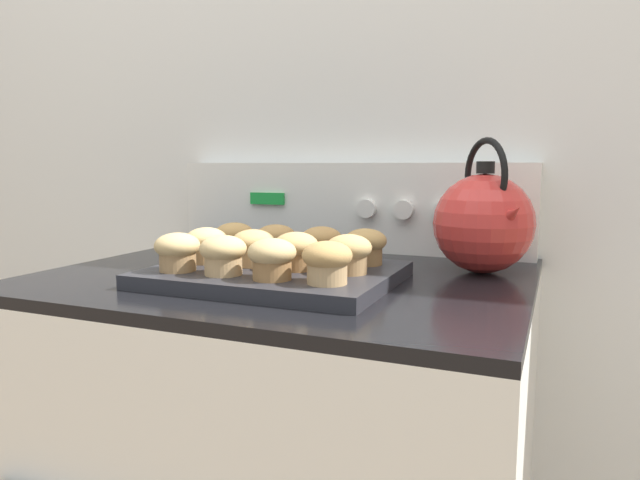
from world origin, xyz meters
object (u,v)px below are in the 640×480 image
(muffin_r2_c0, at_px, (234,238))
(tea_kettle, at_px, (484,222))
(muffin_r0_c1, at_px, (223,254))
(muffin_r1_c1, at_px, (253,247))
(muffin_r1_c0, at_px, (206,244))
(muffin_r2_c3, at_px, (365,245))
(muffin_r0_c3, at_px, (327,261))
(muffin_r1_c2, at_px, (296,250))
(muffin_r2_c1, at_px, (276,240))
(muffin_r2_c2, at_px, (322,243))
(muffin_r1_c3, at_px, (349,253))
(muffin_r0_c2, at_px, (272,258))
(muffin_pan, at_px, (275,275))
(muffin_r0_c0, at_px, (177,251))

(muffin_r2_c0, distance_m, tea_kettle, 0.43)
(muffin_r0_c1, xyz_separation_m, muffin_r2_c0, (-0.08, 0.16, 0.00))
(muffin_r0_c1, height_order, muffin_r1_c1, same)
(muffin_r1_c0, height_order, muffin_r2_c3, same)
(muffin_r0_c3, bearing_deg, muffin_r0_c1, -179.89)
(muffin_r2_c0, bearing_deg, muffin_r2_c3, -0.02)
(muffin_r1_c2, bearing_deg, muffin_r0_c1, -136.54)
(muffin_r0_c3, bearing_deg, muffin_r2_c1, 134.73)
(muffin_r0_c1, bearing_deg, muffin_r2_c2, 62.24)
(muffin_r2_c0, bearing_deg, tea_kettle, 16.17)
(muffin_r1_c0, bearing_deg, muffin_r2_c0, 89.38)
(muffin_r1_c0, xyz_separation_m, muffin_r1_c2, (0.16, -0.00, 0.00))
(muffin_r1_c0, relative_size, muffin_r1_c3, 1.00)
(muffin_r0_c1, relative_size, muffin_r0_c2, 1.00)
(tea_kettle, bearing_deg, muffin_r1_c1, -148.48)
(muffin_r1_c2, distance_m, muffin_r2_c0, 0.18)
(muffin_pan, bearing_deg, muffin_r2_c2, 62.56)
(muffin_pan, height_order, muffin_r2_c3, muffin_r2_c3)
(muffin_pan, xyz_separation_m, muffin_r2_c0, (-0.12, 0.08, 0.04))
(muffin_r1_c3, height_order, muffin_r2_c1, same)
(muffin_r0_c0, bearing_deg, muffin_r1_c3, 18.41)
(muffin_r2_c3, bearing_deg, muffin_r2_c1, -179.81)
(muffin_r1_c2, height_order, muffin_r1_c3, same)
(muffin_r2_c0, bearing_deg, muffin_r2_c1, -0.42)
(muffin_r0_c1, height_order, muffin_r2_c0, same)
(muffin_pan, relative_size, muffin_r0_c1, 5.40)
(muffin_r0_c2, xyz_separation_m, muffin_r1_c1, (-0.08, 0.08, 0.00))
(muffin_r1_c3, relative_size, muffin_r2_c3, 1.00)
(muffin_r2_c1, bearing_deg, muffin_r0_c3, -45.27)
(muffin_pan, xyz_separation_m, muffin_r1_c3, (0.12, 0.00, 0.04))
(muffin_r0_c0, distance_m, muffin_r1_c0, 0.08)
(muffin_r1_c0, height_order, muffin_r2_c0, same)
(muffin_r0_c1, xyz_separation_m, muffin_r0_c2, (0.08, -0.00, 0.00))
(muffin_r0_c0, distance_m, muffin_r1_c2, 0.18)
(muffin_r2_c1, xyz_separation_m, muffin_r2_c2, (0.08, 0.00, 0.00))
(muffin_r0_c2, relative_size, muffin_r1_c0, 1.00)
(muffin_r1_c2, bearing_deg, muffin_r1_c1, 176.28)
(muffin_r0_c2, distance_m, muffin_r1_c0, 0.18)
(muffin_r0_c1, height_order, muffin_r2_c3, same)
(muffin_r0_c0, relative_size, muffin_r2_c3, 1.00)
(muffin_r1_c0, distance_m, tea_kettle, 0.46)
(muffin_pan, height_order, muffin_r0_c0, muffin_r0_c0)
(muffin_r1_c2, relative_size, muffin_r1_c3, 1.00)
(muffin_r1_c0, xyz_separation_m, muffin_r1_c1, (0.08, 0.00, 0.00))
(muffin_r2_c0, height_order, muffin_r2_c3, same)
(muffin_r2_c1, bearing_deg, muffin_r1_c3, -26.70)
(muffin_r2_c2, bearing_deg, muffin_r1_c0, -152.68)
(muffin_r0_c0, height_order, muffin_r0_c3, same)
(muffin_r0_c2, height_order, muffin_r2_c0, same)
(muffin_r0_c2, relative_size, muffin_r2_c1, 1.00)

